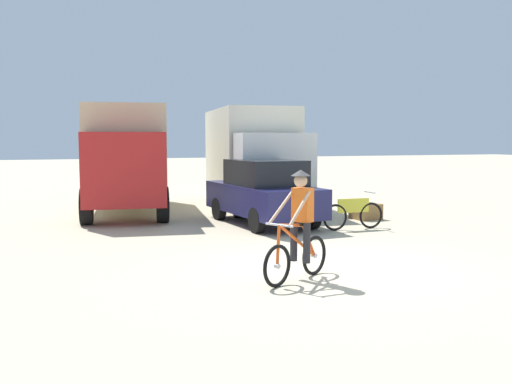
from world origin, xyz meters
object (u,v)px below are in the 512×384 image
(box_truck_cream_rv, at_px, (253,152))
(cyclist_orange_shirt, at_px, (299,229))
(bicycle_spare, at_px, (353,214))
(sedan_parked, at_px, (264,192))
(box_truck_tan_camper, at_px, (125,153))
(supply_crate, at_px, (366,211))

(box_truck_cream_rv, distance_m, cyclist_orange_shirt, 10.55)
(bicycle_spare, bearing_deg, sedan_parked, 138.17)
(box_truck_tan_camper, relative_size, cyclist_orange_shirt, 3.85)
(box_truck_cream_rv, bearing_deg, box_truck_tan_camper, 179.88)
(box_truck_cream_rv, distance_m, supply_crate, 4.92)
(box_truck_tan_camper, relative_size, supply_crate, 9.67)
(bicycle_spare, xyz_separation_m, supply_crate, (1.31, 1.56, -0.17))
(bicycle_spare, height_order, supply_crate, bicycle_spare)
(cyclist_orange_shirt, xyz_separation_m, supply_crate, (4.83, 5.89, -0.62))
(box_truck_tan_camper, height_order, sedan_parked, box_truck_tan_camper)
(sedan_parked, bearing_deg, cyclist_orange_shirt, -105.78)
(supply_crate, bearing_deg, box_truck_tan_camper, 146.09)
(cyclist_orange_shirt, height_order, supply_crate, cyclist_orange_shirt)
(box_truck_tan_camper, xyz_separation_m, supply_crate, (6.28, -4.22, -1.65))
(box_truck_cream_rv, xyz_separation_m, cyclist_orange_shirt, (-2.89, -10.10, -1.03))
(cyclist_orange_shirt, relative_size, supply_crate, 2.51)
(cyclist_orange_shirt, bearing_deg, sedan_parked, 74.22)
(sedan_parked, distance_m, supply_crate, 3.22)
(sedan_parked, relative_size, bicycle_spare, 2.50)
(box_truck_tan_camper, distance_m, cyclist_orange_shirt, 10.26)
(box_truck_cream_rv, height_order, sedan_parked, box_truck_cream_rv)
(supply_crate, bearing_deg, cyclist_orange_shirt, -129.39)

